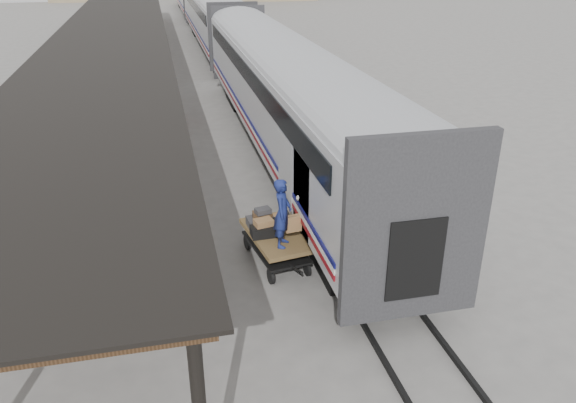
# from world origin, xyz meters

# --- Properties ---
(ground) EXTENTS (160.00, 160.00, 0.00)m
(ground) POSITION_xyz_m (0.00, 0.00, 0.00)
(ground) COLOR slate
(ground) RESTS_ON ground
(train) EXTENTS (3.45, 76.01, 4.01)m
(train) POSITION_xyz_m (3.19, 33.79, 2.69)
(train) COLOR silver
(train) RESTS_ON ground
(canopy) EXTENTS (4.90, 64.30, 4.15)m
(canopy) POSITION_xyz_m (-3.40, 24.00, 4.00)
(canopy) COLOR #422B19
(canopy) RESTS_ON ground
(rails) EXTENTS (1.54, 150.00, 0.12)m
(rails) POSITION_xyz_m (3.20, 34.00, 0.06)
(rails) COLOR black
(rails) RESTS_ON ground
(baggage_cart) EXTENTS (1.62, 2.57, 0.86)m
(baggage_cart) POSITION_xyz_m (1.15, -0.08, 0.65)
(baggage_cart) COLOR brown
(baggage_cart) RESTS_ON ground
(suitcase_stack) EXTENTS (1.16, 1.19, 0.56)m
(suitcase_stack) POSITION_xyz_m (0.97, 0.20, 1.05)
(suitcase_stack) COLOR #3D3D3F
(suitcase_stack) RESTS_ON baggage_cart
(luggage_tug) EXTENTS (0.86, 1.35, 1.16)m
(luggage_tug) POSITION_xyz_m (-1.45, 13.81, 0.53)
(luggage_tug) COLOR maroon
(luggage_tug) RESTS_ON ground
(porter) EXTENTS (0.66, 0.77, 1.79)m
(porter) POSITION_xyz_m (1.20, -0.73, 1.76)
(porter) COLOR navy
(porter) RESTS_ON baggage_cart
(pedestrian) EXTENTS (1.14, 0.66, 1.83)m
(pedestrian) POSITION_xyz_m (-3.59, 14.33, 0.92)
(pedestrian) COLOR black
(pedestrian) RESTS_ON ground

